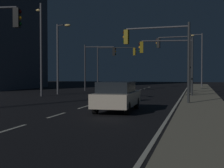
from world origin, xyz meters
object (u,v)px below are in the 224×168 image
object	(u,v)px
traffic_light_far_center	(99,58)
street_lamp_mid_block	(200,55)
street_lamp_across_street	(41,41)
street_lamp_corner	(60,52)
car	(117,96)
traffic_light_overhead_east	(167,54)
traffic_light_near_right	(158,46)
traffic_light_mid_left	(175,52)
traffic_light_near_left	(114,58)

from	to	relation	value
traffic_light_far_center	street_lamp_mid_block	distance (m)	15.18
street_lamp_across_street	street_lamp_corner	distance (m)	2.56
car	traffic_light_overhead_east	bearing A→B (deg)	81.51
traffic_light_near_right	street_lamp_across_street	xyz separation A→B (m)	(-10.73, 5.07, 1.05)
street_lamp_mid_block	traffic_light_mid_left	bearing A→B (deg)	-100.03
traffic_light_near_right	street_lamp_corner	size ratio (longest dim) A/B	0.77
street_lamp_mid_block	street_lamp_corner	world-z (taller)	street_lamp_mid_block
car	street_lamp_mid_block	world-z (taller)	street_lamp_mid_block
traffic_light_mid_left	traffic_light_overhead_east	xyz separation A→B (m)	(-0.40, -4.38, -0.46)
traffic_light_near_right	street_lamp_corner	world-z (taller)	street_lamp_corner
traffic_light_mid_left	traffic_light_far_center	bearing A→B (deg)	159.43
street_lamp_mid_block	traffic_light_overhead_east	bearing A→B (deg)	-98.87
traffic_light_near_right	traffic_light_far_center	distance (m)	16.33
car	street_lamp_corner	bearing A→B (deg)	124.93
traffic_light_overhead_east	traffic_light_near_left	bearing A→B (deg)	120.14
street_lamp_corner	traffic_light_far_center	bearing A→B (deg)	75.19
car	street_lamp_corner	xyz separation A→B (m)	(-8.36, 11.97, 3.16)
traffic_light_overhead_east	street_lamp_mid_block	distance (m)	18.24
traffic_light_far_center	street_lamp_across_street	world-z (taller)	street_lamp_across_street
street_lamp_mid_block	street_lamp_across_street	distance (m)	23.72
car	street_lamp_corner	world-z (taller)	street_lamp_corner
car	traffic_light_near_right	world-z (taller)	traffic_light_near_right
traffic_light_far_center	street_lamp_corner	world-z (taller)	street_lamp_corner
traffic_light_near_right	traffic_light_overhead_east	distance (m)	6.52
traffic_light_overhead_east	street_lamp_across_street	distance (m)	10.93
traffic_light_overhead_east	street_lamp_mid_block	size ratio (longest dim) A/B	0.67
traffic_light_near_left	street_lamp_corner	distance (m)	12.90
street_lamp_mid_block	street_lamp_corner	xyz separation A→B (m)	(-12.82, -17.13, -0.42)
traffic_light_near_right	traffic_light_overhead_east	xyz separation A→B (m)	(0.04, 6.52, -0.16)
traffic_light_overhead_east	traffic_light_far_center	size ratio (longest dim) A/B	0.93
traffic_light_overhead_east	street_lamp_across_street	bearing A→B (deg)	-172.37
traffic_light_near_right	traffic_light_near_left	bearing A→B (deg)	111.33
car	traffic_light_far_center	bearing A→B (deg)	109.36
traffic_light_near_left	street_lamp_across_street	size ratio (longest dim) A/B	0.69
traffic_light_near_right	traffic_light_near_left	distance (m)	21.60
car	traffic_light_overhead_east	distance (m)	11.55
car	street_lamp_across_street	bearing A→B (deg)	133.37
traffic_light_mid_left	street_lamp_corner	size ratio (longest dim) A/B	0.85
traffic_light_mid_left	traffic_light_far_center	xyz separation A→B (m)	(-8.63, 3.24, -0.40)
street_lamp_across_street	traffic_light_near_right	bearing A→B (deg)	-25.31
traffic_light_far_center	street_lamp_mid_block	bearing A→B (deg)	43.26
street_lamp_across_street	street_lamp_corner	bearing A→B (deg)	71.87
traffic_light_far_center	street_lamp_corner	bearing A→B (deg)	-104.81
traffic_light_near_right	traffic_light_mid_left	world-z (taller)	traffic_light_mid_left
traffic_light_mid_left	street_lamp_across_street	distance (m)	12.62
car	traffic_light_mid_left	world-z (taller)	traffic_light_mid_left
traffic_light_mid_left	traffic_light_near_left	bearing A→B (deg)	131.97
traffic_light_near_right	traffic_light_far_center	bearing A→B (deg)	120.08
car	traffic_light_overhead_east	world-z (taller)	traffic_light_overhead_east
traffic_light_overhead_east	street_lamp_mid_block	world-z (taller)	street_lamp_mid_block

